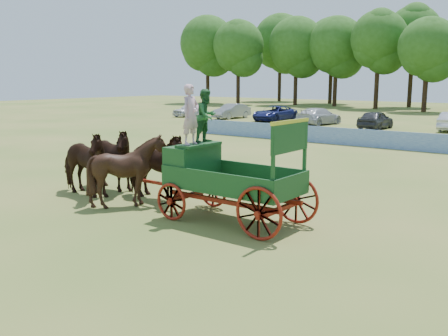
% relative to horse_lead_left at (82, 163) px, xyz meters
% --- Properties ---
extents(ground, '(160.00, 160.00, 0.00)m').
position_rel_horse_lead_left_xyz_m(ground, '(4.15, 0.26, -1.15)').
color(ground, olive).
rests_on(ground, ground).
extents(horse_lead_left, '(2.72, 1.24, 2.29)m').
position_rel_horse_lead_left_xyz_m(horse_lead_left, '(0.00, 0.00, 0.00)').
color(horse_lead_left, black).
rests_on(horse_lead_left, ground).
extents(horse_lead_right, '(2.74, 1.30, 2.29)m').
position_rel_horse_lead_left_xyz_m(horse_lead_right, '(0.00, 1.10, 0.00)').
color(horse_lead_right, black).
rests_on(horse_lead_right, ground).
extents(horse_wheel_left, '(2.40, 2.22, 2.30)m').
position_rel_horse_lead_left_xyz_m(horse_wheel_left, '(2.40, 0.00, 0.00)').
color(horse_wheel_left, black).
rests_on(horse_wheel_left, ground).
extents(horse_wheel_right, '(2.83, 1.52, 2.29)m').
position_rel_horse_lead_left_xyz_m(horse_wheel_right, '(2.40, 1.10, 0.00)').
color(horse_wheel_right, black).
rests_on(horse_wheel_right, ground).
extents(farm_dray, '(6.00, 2.00, 3.87)m').
position_rel_horse_lead_left_xyz_m(farm_dray, '(5.34, 0.57, 0.54)').
color(farm_dray, maroon).
rests_on(farm_dray, ground).
extents(sponsor_banner, '(26.00, 0.08, 1.05)m').
position_rel_horse_lead_left_xyz_m(sponsor_banner, '(3.15, 18.26, -0.62)').
color(sponsor_banner, '#1C4498').
rests_on(sponsor_banner, ground).
extents(parked_cars, '(47.12, 6.78, 1.57)m').
position_rel_horse_lead_left_xyz_m(parked_cars, '(1.03, 30.49, -0.41)').
color(parked_cars, silver).
rests_on(parked_cars, ground).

